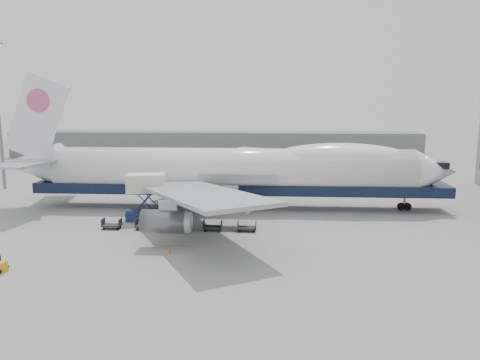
{
  "coord_description": "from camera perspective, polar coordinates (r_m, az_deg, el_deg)",
  "views": [
    {
      "loc": [
        5.37,
        -55.5,
        16.16
      ],
      "look_at": [
        1.46,
        6.0,
        5.26
      ],
      "focal_mm": 35.0,
      "sensor_mm": 36.0,
      "label": 1
    }
  ],
  "objects": [
    {
      "name": "dolly_2",
      "position": [
        58.46,
        -7.48,
        -5.56
      ],
      "size": [
        2.3,
        1.35,
        1.3
      ],
      "color": "#2D2D30",
      "rests_on": "ground"
    },
    {
      "name": "ground",
      "position": [
        58.05,
        -1.83,
        -6.14
      ],
      "size": [
        260.0,
        260.0,
        0.0
      ],
      "primitive_type": "plane",
      "color": "gray",
      "rests_on": "ground"
    },
    {
      "name": "catering_truck",
      "position": [
        63.47,
        -11.34,
        -1.71
      ],
      "size": [
        5.8,
        4.42,
        6.2
      ],
      "rotation": [
        0.0,
        0.0,
        0.17
      ],
      "color": "navy",
      "rests_on": "ground"
    },
    {
      "name": "traffic_cone",
      "position": [
        50.35,
        -8.71,
        -8.48
      ],
      "size": [
        0.39,
        0.39,
        0.58
      ],
      "rotation": [
        0.0,
        0.0,
        -0.26
      ],
      "color": "#FF640D",
      "rests_on": "ground"
    },
    {
      "name": "dolly_3",
      "position": [
        57.81,
        -3.36,
        -5.67
      ],
      "size": [
        2.3,
        1.35,
        1.3
      ],
      "color": "#2D2D30",
      "rests_on": "ground"
    },
    {
      "name": "dolly_1",
      "position": [
        59.4,
        -11.49,
        -5.43
      ],
      "size": [
        2.3,
        1.35,
        1.3
      ],
      "color": "#2D2D30",
      "rests_on": "ground"
    },
    {
      "name": "dolly_0",
      "position": [
        60.63,
        -15.36,
        -5.27
      ],
      "size": [
        2.3,
        1.35,
        1.3
      ],
      "color": "#2D2D30",
      "rests_on": "ground"
    },
    {
      "name": "airliner",
      "position": [
        68.48,
        -0.37,
        1.18
      ],
      "size": [
        67.0,
        55.3,
        19.98
      ],
      "color": "white",
      "rests_on": "ground"
    },
    {
      "name": "dolly_4",
      "position": [
        57.46,
        0.84,
        -5.75
      ],
      "size": [
        2.3,
        1.35,
        1.3
      ],
      "color": "#2D2D30",
      "rests_on": "ground"
    },
    {
      "name": "hangar",
      "position": [
        127.07,
        -3.34,
        4.3
      ],
      "size": [
        110.0,
        8.0,
        7.0
      ],
      "primitive_type": "cube",
      "color": "slate",
      "rests_on": "ground"
    },
    {
      "name": "apron_line",
      "position": [
        52.34,
        -2.46,
        -7.96
      ],
      "size": [
        60.0,
        0.15,
        0.01
      ],
      "primitive_type": "cube",
      "color": "gold",
      "rests_on": "ground"
    }
  ]
}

